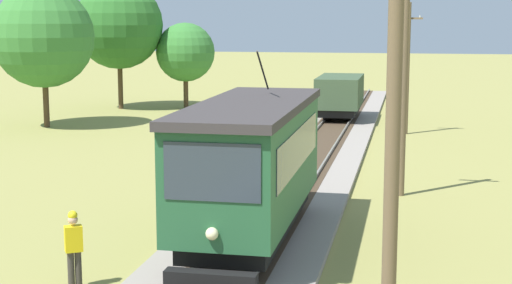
{
  "coord_description": "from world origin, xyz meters",
  "views": [
    {
      "loc": [
        4.05,
        -2.33,
        5.98
      ],
      "look_at": [
        -0.6,
        20.79,
        2.18
      ],
      "focal_mm": 54.55,
      "sensor_mm": 36.0,
      "label": 1
    }
  ],
  "objects_px": {
    "tree_left_far": "(119,25)",
    "tree_right_near": "(43,37)",
    "tree_right_far": "(185,52)",
    "second_worker": "(74,246)",
    "red_tram": "(251,164)",
    "freight_car": "(340,95)",
    "utility_pole_mid": "(404,77)",
    "utility_pole_near_tram": "(393,133)",
    "utility_pole_far": "(407,67)"
  },
  "relations": [
    {
      "from": "red_tram",
      "to": "freight_car",
      "type": "height_order",
      "value": "red_tram"
    },
    {
      "from": "tree_left_far",
      "to": "tree_right_near",
      "type": "bearing_deg",
      "value": -95.19
    },
    {
      "from": "freight_car",
      "to": "utility_pole_mid",
      "type": "bearing_deg",
      "value": -78.48
    },
    {
      "from": "freight_car",
      "to": "second_worker",
      "type": "relative_size",
      "value": 2.91
    },
    {
      "from": "red_tram",
      "to": "tree_right_far",
      "type": "bearing_deg",
      "value": 109.53
    },
    {
      "from": "tree_right_far",
      "to": "tree_left_far",
      "type": "bearing_deg",
      "value": -159.6
    },
    {
      "from": "red_tram",
      "to": "tree_right_near",
      "type": "xyz_separation_m",
      "value": [
        -15.58,
        19.76,
        2.73
      ]
    },
    {
      "from": "red_tram",
      "to": "tree_left_far",
      "type": "relative_size",
      "value": 1.02
    },
    {
      "from": "utility_pole_near_tram",
      "to": "second_worker",
      "type": "xyz_separation_m",
      "value": [
        -6.95,
        3.29,
        -3.21
      ]
    },
    {
      "from": "red_tram",
      "to": "utility_pole_near_tram",
      "type": "relative_size",
      "value": 1.04
    },
    {
      "from": "red_tram",
      "to": "tree_right_far",
      "type": "relative_size",
      "value": 1.52
    },
    {
      "from": "freight_car",
      "to": "tree_right_near",
      "type": "distance_m",
      "value": 16.82
    },
    {
      "from": "utility_pole_mid",
      "to": "second_worker",
      "type": "height_order",
      "value": "utility_pole_mid"
    },
    {
      "from": "second_worker",
      "to": "tree_right_far",
      "type": "distance_m",
      "value": 35.2
    },
    {
      "from": "tree_right_far",
      "to": "tree_right_near",
      "type": "bearing_deg",
      "value": -114.73
    },
    {
      "from": "utility_pole_far",
      "to": "second_worker",
      "type": "distance_m",
      "value": 25.96
    },
    {
      "from": "freight_car",
      "to": "tree_right_far",
      "type": "xyz_separation_m",
      "value": [
        -10.73,
        5.14,
        2.11
      ]
    },
    {
      "from": "second_worker",
      "to": "tree_right_far",
      "type": "relative_size",
      "value": 0.32
    },
    {
      "from": "utility_pole_near_tram",
      "to": "tree_right_far",
      "type": "relative_size",
      "value": 1.46
    },
    {
      "from": "red_tram",
      "to": "utility_pole_near_tram",
      "type": "bearing_deg",
      "value": -62.57
    },
    {
      "from": "utility_pole_mid",
      "to": "tree_right_far",
      "type": "bearing_deg",
      "value": 121.49
    },
    {
      "from": "second_worker",
      "to": "red_tram",
      "type": "bearing_deg",
      "value": 109.76
    },
    {
      "from": "freight_car",
      "to": "second_worker",
      "type": "distance_m",
      "value": 29.31
    },
    {
      "from": "freight_car",
      "to": "tree_right_near",
      "type": "bearing_deg",
      "value": -160.96
    },
    {
      "from": "utility_pole_mid",
      "to": "tree_left_far",
      "type": "distance_m",
      "value": 28.96
    },
    {
      "from": "tree_right_far",
      "to": "red_tram",
      "type": "bearing_deg",
      "value": -70.47
    },
    {
      "from": "freight_car",
      "to": "utility_pole_mid",
      "type": "relative_size",
      "value": 0.66
    },
    {
      "from": "freight_car",
      "to": "tree_right_near",
      "type": "height_order",
      "value": "tree_right_near"
    },
    {
      "from": "freight_car",
      "to": "tree_right_far",
      "type": "distance_m",
      "value": 12.09
    },
    {
      "from": "red_tram",
      "to": "second_worker",
      "type": "relative_size",
      "value": 4.79
    },
    {
      "from": "red_tram",
      "to": "utility_pole_mid",
      "type": "xyz_separation_m",
      "value": [
        3.78,
        6.57,
        1.83
      ]
    },
    {
      "from": "utility_pole_near_tram",
      "to": "tree_right_far",
      "type": "xyz_separation_m",
      "value": [
        -14.52,
        37.56,
        -0.53
      ]
    },
    {
      "from": "utility_pole_far",
      "to": "tree_right_far",
      "type": "height_order",
      "value": "utility_pole_far"
    },
    {
      "from": "red_tram",
      "to": "second_worker",
      "type": "height_order",
      "value": "red_tram"
    },
    {
      "from": "utility_pole_near_tram",
      "to": "tree_right_near",
      "type": "height_order",
      "value": "utility_pole_near_tram"
    },
    {
      "from": "tree_right_near",
      "to": "tree_right_far",
      "type": "relative_size",
      "value": 1.37
    },
    {
      "from": "tree_right_far",
      "to": "utility_pole_mid",
      "type": "bearing_deg",
      "value": -58.51
    },
    {
      "from": "utility_pole_far",
      "to": "second_worker",
      "type": "bearing_deg",
      "value": -105.6
    },
    {
      "from": "tree_right_near",
      "to": "tree_right_far",
      "type": "xyz_separation_m",
      "value": [
        4.84,
        10.51,
        -1.25
      ]
    },
    {
      "from": "tree_right_near",
      "to": "tree_left_far",
      "type": "xyz_separation_m",
      "value": [
        0.82,
        9.02,
        0.55
      ]
    },
    {
      "from": "second_worker",
      "to": "tree_right_near",
      "type": "xyz_separation_m",
      "value": [
        -12.41,
        23.75,
        3.94
      ]
    },
    {
      "from": "tree_left_far",
      "to": "tree_right_far",
      "type": "relative_size",
      "value": 1.48
    },
    {
      "from": "utility_pole_far",
      "to": "tree_left_far",
      "type": "xyz_separation_m",
      "value": [
        -18.54,
        7.88,
        2.01
      ]
    },
    {
      "from": "tree_right_near",
      "to": "utility_pole_near_tram",
      "type": "bearing_deg",
      "value": -54.4
    },
    {
      "from": "freight_car",
      "to": "utility_pole_near_tram",
      "type": "height_order",
      "value": "utility_pole_near_tram"
    },
    {
      "from": "tree_left_far",
      "to": "tree_right_far",
      "type": "distance_m",
      "value": 4.65
    },
    {
      "from": "red_tram",
      "to": "tree_right_far",
      "type": "distance_m",
      "value": 32.16
    },
    {
      "from": "utility_pole_mid",
      "to": "red_tram",
      "type": "bearing_deg",
      "value": -119.91
    },
    {
      "from": "red_tram",
      "to": "utility_pole_far",
      "type": "bearing_deg",
      "value": 79.75
    },
    {
      "from": "freight_car",
      "to": "utility_pole_near_tram",
      "type": "bearing_deg",
      "value": -83.34
    }
  ]
}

